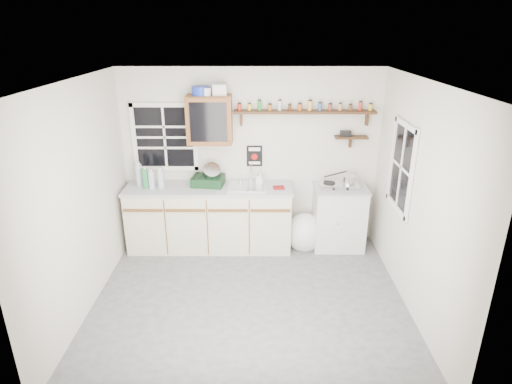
# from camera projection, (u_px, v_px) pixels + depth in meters

# --- Properties ---
(room) EXTENTS (3.64, 3.24, 2.54)m
(room) POSITION_uv_depth(u_px,v_px,m) (249.00, 201.00, 4.57)
(room) COLOR #4A4A4C
(room) RESTS_ON ground
(main_cabinet) EXTENTS (2.31, 0.63, 0.92)m
(main_cabinet) POSITION_uv_depth(u_px,v_px,m) (210.00, 217.00, 6.07)
(main_cabinet) COLOR beige
(main_cabinet) RESTS_ON floor
(right_cabinet) EXTENTS (0.73, 0.57, 0.91)m
(right_cabinet) POSITION_uv_depth(u_px,v_px,m) (339.00, 217.00, 6.09)
(right_cabinet) COLOR silver
(right_cabinet) RESTS_ON floor
(sink) EXTENTS (0.52, 0.44, 0.29)m
(sink) POSITION_uv_depth(u_px,v_px,m) (247.00, 186.00, 5.90)
(sink) COLOR silver
(sink) RESTS_ON main_cabinet
(upper_cabinet) EXTENTS (0.60, 0.32, 0.65)m
(upper_cabinet) POSITION_uv_depth(u_px,v_px,m) (210.00, 120.00, 5.71)
(upper_cabinet) COLOR brown
(upper_cabinet) RESTS_ON wall_back
(upper_cabinet_clutter) EXTENTS (0.46, 0.24, 0.14)m
(upper_cabinet_clutter) POSITION_uv_depth(u_px,v_px,m) (208.00, 91.00, 5.57)
(upper_cabinet_clutter) COLOR #182FA2
(upper_cabinet_clutter) RESTS_ON upper_cabinet
(spice_shelf) EXTENTS (1.91, 0.18, 0.35)m
(spice_shelf) POSITION_uv_depth(u_px,v_px,m) (304.00, 111.00, 5.73)
(spice_shelf) COLOR #321D0E
(spice_shelf) RESTS_ON wall_back
(secondary_shelf) EXTENTS (0.45, 0.16, 0.24)m
(secondary_shelf) POSITION_uv_depth(u_px,v_px,m) (349.00, 137.00, 5.87)
(secondary_shelf) COLOR #321D0E
(secondary_shelf) RESTS_ON wall_back
(warning_sign) EXTENTS (0.22, 0.02, 0.30)m
(warning_sign) POSITION_uv_depth(u_px,v_px,m) (254.00, 156.00, 6.04)
(warning_sign) COLOR black
(warning_sign) RESTS_ON wall_back
(window_back) EXTENTS (0.93, 0.03, 0.98)m
(window_back) POSITION_uv_depth(u_px,v_px,m) (165.00, 137.00, 5.94)
(window_back) COLOR black
(window_back) RESTS_ON wall_back
(window_right) EXTENTS (0.03, 0.78, 1.08)m
(window_right) POSITION_uv_depth(u_px,v_px,m) (402.00, 167.00, 5.00)
(window_right) COLOR black
(window_right) RESTS_ON wall_back
(water_bottles) EXTENTS (0.40, 0.19, 0.34)m
(water_bottles) POSITION_uv_depth(u_px,v_px,m) (148.00, 177.00, 5.85)
(water_bottles) COLOR #A2B1BD
(water_bottles) RESTS_ON main_cabinet
(dish_rack) EXTENTS (0.47, 0.38, 0.32)m
(dish_rack) POSITION_uv_depth(u_px,v_px,m) (209.00, 178.00, 5.93)
(dish_rack) COLOR black
(dish_rack) RESTS_ON main_cabinet
(soap_bottle) EXTENTS (0.12, 0.12, 0.20)m
(soap_bottle) POSITION_uv_depth(u_px,v_px,m) (260.00, 178.00, 5.96)
(soap_bottle) COLOR silver
(soap_bottle) RESTS_ON main_cabinet
(rag) EXTENTS (0.16, 0.14, 0.02)m
(rag) POSITION_uv_depth(u_px,v_px,m) (279.00, 188.00, 5.85)
(rag) COLOR maroon
(rag) RESTS_ON main_cabinet
(hotplate) EXTENTS (0.53, 0.29, 0.08)m
(hotplate) POSITION_uv_depth(u_px,v_px,m) (339.00, 185.00, 5.89)
(hotplate) COLOR silver
(hotplate) RESTS_ON right_cabinet
(saucepan) EXTENTS (0.40, 0.30, 0.19)m
(saucepan) POSITION_uv_depth(u_px,v_px,m) (348.00, 179.00, 5.86)
(saucepan) COLOR silver
(saucepan) RESTS_ON hotplate
(trash_bag) EXTENTS (0.48, 0.44, 0.55)m
(trash_bag) POSITION_uv_depth(u_px,v_px,m) (305.00, 232.00, 6.12)
(trash_bag) COLOR silver
(trash_bag) RESTS_ON floor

